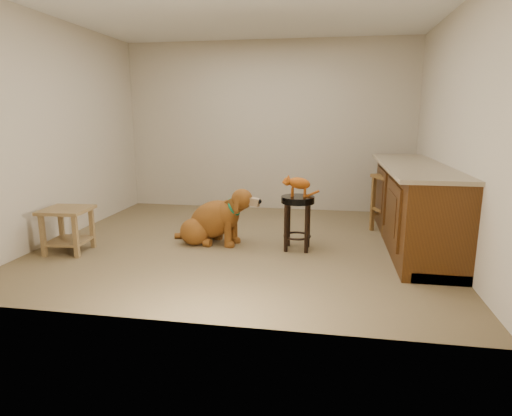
% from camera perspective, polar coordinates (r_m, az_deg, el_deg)
% --- Properties ---
extents(floor, '(4.50, 4.00, 0.01)m').
position_cam_1_polar(floor, '(5.06, -1.74, -4.74)').
color(floor, brown).
rests_on(floor, ground).
extents(room_shell, '(4.54, 4.04, 2.62)m').
position_cam_1_polar(room_shell, '(4.84, -1.87, 14.58)').
color(room_shell, '#B6AA93').
rests_on(room_shell, ground).
extents(cabinet_run, '(0.70, 2.56, 0.94)m').
position_cam_1_polar(cabinet_run, '(5.24, 20.26, 0.05)').
color(cabinet_run, '#3D210A').
rests_on(cabinet_run, ground).
extents(padded_stool, '(0.37, 0.37, 0.61)m').
position_cam_1_polar(padded_stool, '(4.76, 5.56, -0.53)').
color(padded_stool, black).
rests_on(padded_stool, ground).
extents(wood_stool, '(0.53, 0.53, 0.74)m').
position_cam_1_polar(wood_stool, '(5.68, 17.53, 0.61)').
color(wood_stool, brown).
rests_on(wood_stool, ground).
extents(side_table, '(0.51, 0.51, 0.49)m').
position_cam_1_polar(side_table, '(5.10, -23.83, -1.89)').
color(side_table, brown).
rests_on(side_table, ground).
extents(golden_retriever, '(1.11, 0.60, 0.72)m').
position_cam_1_polar(golden_retriever, '(5.04, -5.69, -1.72)').
color(golden_retriever, brown).
rests_on(golden_retriever, ground).
extents(tabby_kitten, '(0.41, 0.15, 0.26)m').
position_cam_1_polar(tabby_kitten, '(4.71, 5.53, 3.23)').
color(tabby_kitten, '#A74B10').
rests_on(tabby_kitten, padded_stool).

